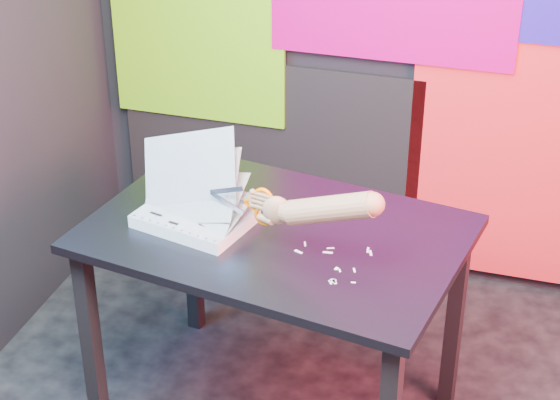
% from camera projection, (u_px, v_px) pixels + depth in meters
% --- Properties ---
extents(room, '(3.01, 3.01, 2.71)m').
position_uv_depth(room, '(383.00, 123.00, 2.16)').
color(room, black).
rests_on(room, ground).
extents(backdrop, '(2.88, 0.05, 2.08)m').
position_uv_depth(backdrop, '(470.00, 66.00, 3.55)').
color(backdrop, red).
rests_on(backdrop, ground).
extents(work_table, '(1.25, 0.93, 0.75)m').
position_uv_depth(work_table, '(276.00, 256.00, 2.95)').
color(work_table, black).
rests_on(work_table, ground).
extents(printout_stack, '(0.40, 0.32, 0.33)m').
position_uv_depth(printout_stack, '(194.00, 215.00, 2.92)').
color(printout_stack, silver).
rests_on(printout_stack, work_table).
extents(scissors, '(0.22, 0.05, 0.13)m').
position_uv_depth(scissors, '(259.00, 206.00, 2.75)').
color(scissors, silver).
rests_on(scissors, printout_stack).
extents(hand_forearm, '(0.41, 0.13, 0.18)m').
position_uv_depth(hand_forearm, '(321.00, 209.00, 2.64)').
color(hand_forearm, '#AD7248').
rests_on(hand_forearm, work_table).
extents(paper_clippings, '(0.23, 0.22, 0.00)m').
position_uv_depth(paper_clippings, '(335.00, 263.00, 2.73)').
color(paper_clippings, white).
rests_on(paper_clippings, work_table).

